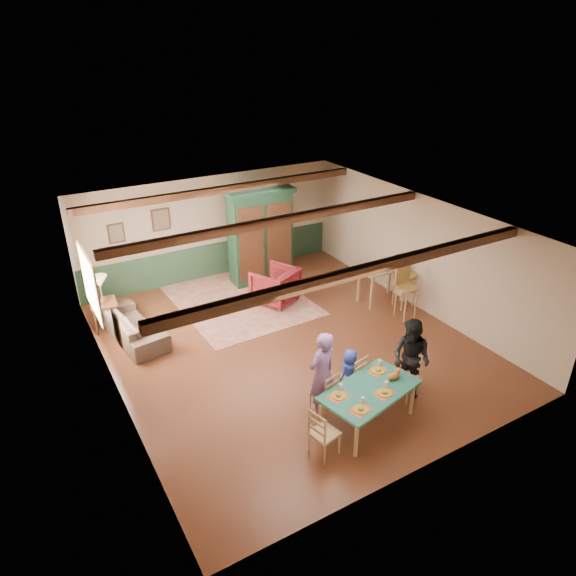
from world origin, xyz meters
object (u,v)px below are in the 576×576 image
counter_table (381,284)px  bar_stool_right (405,282)px  dining_chair_far_left (324,393)px  person_child (350,372)px  dining_chair_end_right (406,376)px  end_table (106,315)px  person_man (322,374)px  dining_table (368,406)px  sofa (133,326)px  dining_chair_end_left (325,432)px  armchair (275,285)px  person_woman (411,359)px  cat (393,375)px  bar_stool_left (407,294)px  dining_chair_far_right (353,375)px  armoire (260,236)px  table_lamp (101,289)px

counter_table → bar_stool_right: (0.31, -0.48, 0.19)m
dining_chair_far_left → person_child: 0.74m
dining_chair_end_right → end_table: (-4.10, 5.13, -0.10)m
dining_chair_end_right → end_table: 6.57m
person_man → dining_chair_far_left: bearing=90.0°
dining_table → sofa: (-2.66, 4.64, -0.05)m
person_child → bar_stool_right: bar_stool_right is taller
dining_chair_end_left → dining_chair_end_right: (2.05, 0.46, 0.00)m
dining_chair_far_left → dining_chair_end_left: 0.95m
dining_table → armchair: bearing=80.4°
person_woman → bar_stool_right: 3.40m
counter_table → armchair: bearing=150.4°
person_woman → bar_stool_right: size_ratio=1.17×
person_man → bar_stool_right: bearing=-162.6°
dining_table → cat: bearing=2.3°
dining_chair_end_left → bar_stool_left: (4.00, 2.64, 0.17)m
dining_table → armchair: (0.78, 4.59, 0.09)m
end_table → person_woman: bearing=-50.6°
counter_table → dining_chair_far_right: bearing=-136.9°
dining_chair_end_left → dining_chair_far_right: bearing=-65.1°
armoire → sofa: size_ratio=1.22×
dining_table → table_lamp: 6.21m
person_woman → armoire: (-0.06, 5.63, 0.47)m
dining_table → person_woman: 1.22m
dining_chair_far_left → person_man: size_ratio=0.55×
dining_table → bar_stool_left: bar_stool_left is taller
dining_table → dining_chair_far_right: bearing=73.6°
dining_chair_end_right → armoire: armoire is taller
dining_chair_far_right → end_table: (-3.29, 4.64, -0.10)m
person_child → sofa: (-2.85, 3.84, -0.16)m
dining_chair_end_left → armoire: bearing=-31.5°
bar_stool_right → end_table: bearing=162.3°
person_man → dining_chair_far_right: bearing=174.3°
dining_chair_far_left → end_table: bearing=-74.4°
sofa → counter_table: size_ratio=1.85×
dining_table → sofa: 5.35m
person_child → counter_table: 3.78m
dining_table → table_lamp: table_lamp is taller
person_woman → person_child: size_ratio=1.64×
dining_chair_far_right → counter_table: counter_table is taller
person_child → counter_table: (2.80, 2.54, -0.00)m
person_child → sofa: person_child is taller
person_woman → sofa: bearing=-151.9°
person_woman → armchair: 4.37m
sofa → dining_chair_end_right: bearing=-147.9°
sofa → bar_stool_right: (5.96, -1.79, 0.35)m
dining_chair_far_left → armchair: same height
dining_table → person_child: person_child is taller
dining_chair_end_right → table_lamp: 6.59m
dining_chair_far_left → counter_table: 4.46m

